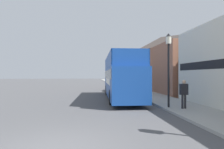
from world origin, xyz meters
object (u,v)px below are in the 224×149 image
at_px(parked_car_ahead_of_bus, 116,86).
at_px(pedestrian_third, 184,91).
at_px(lamp_post_second, 138,64).
at_px(lamp_post_third, 126,68).
at_px(tour_bus, 121,79).
at_px(lamp_post_nearest, 169,56).

xyz_separation_m(parked_car_ahead_of_bus, pedestrian_third, (2.27, -12.84, 0.51)).
xyz_separation_m(lamp_post_second, lamp_post_third, (0.20, 7.05, -0.09)).
bearing_deg(parked_car_ahead_of_bus, tour_bus, -94.68).
bearing_deg(lamp_post_third, parked_car_ahead_of_bus, -134.27).
bearing_deg(lamp_post_second, pedestrian_third, -84.66).
relative_size(parked_car_ahead_of_bus, lamp_post_nearest, 0.84).
distance_m(tour_bus, lamp_post_nearest, 5.72).
distance_m(pedestrian_third, lamp_post_third, 14.78).
height_order(pedestrian_third, lamp_post_second, lamp_post_second).
bearing_deg(lamp_post_nearest, lamp_post_second, 89.99).
height_order(lamp_post_nearest, lamp_post_third, lamp_post_nearest).
bearing_deg(tour_bus, lamp_post_second, 45.27).
distance_m(tour_bus, pedestrian_third, 6.31).
relative_size(lamp_post_second, lamp_post_third, 1.04).
bearing_deg(parked_car_ahead_of_bus, pedestrian_third, -80.02).
distance_m(parked_car_ahead_of_bus, pedestrian_third, 13.04).
bearing_deg(tour_bus, lamp_post_nearest, -64.61).
height_order(pedestrian_third, lamp_post_third, lamp_post_third).
xyz_separation_m(lamp_post_nearest, lamp_post_second, (0.00, 7.05, -0.11)).
xyz_separation_m(parked_car_ahead_of_bus, lamp_post_nearest, (1.56, -12.30, 2.68)).
xyz_separation_m(pedestrian_third, lamp_post_third, (-0.51, 14.64, 1.96)).
bearing_deg(lamp_post_nearest, parked_car_ahead_of_bus, 97.21).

